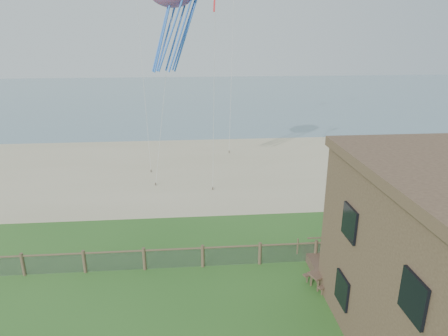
# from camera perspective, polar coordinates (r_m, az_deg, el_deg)

# --- Properties ---
(sand_beach) EXTENTS (72.00, 20.00, 0.02)m
(sand_beach) POSITION_cam_1_polar(r_m,az_deg,el_deg) (36.06, -3.97, -0.03)
(sand_beach) COLOR tan
(sand_beach) RESTS_ON ground
(ocean) EXTENTS (160.00, 68.00, 0.02)m
(ocean) POSITION_cam_1_polar(r_m,az_deg,el_deg) (78.99, -4.67, 10.30)
(ocean) COLOR slate
(ocean) RESTS_ON ground
(chainlink_fence) EXTENTS (36.20, 0.20, 1.25)m
(chainlink_fence) POSITION_cam_1_polar(r_m,az_deg,el_deg) (21.25, -3.05, -12.62)
(chainlink_fence) COLOR #4A3D2A
(chainlink_fence) RESTS_ON ground
(picnic_table) EXTENTS (2.19, 1.94, 0.76)m
(picnic_table) POSITION_cam_1_polar(r_m,az_deg,el_deg) (20.60, 14.38, -14.94)
(picnic_table) COLOR brown
(picnic_table) RESTS_ON ground
(octopus_kite) EXTENTS (3.78, 3.00, 6.96)m
(octopus_kite) POSITION_cam_1_polar(r_m,az_deg,el_deg) (27.18, -7.27, 20.57)
(octopus_kite) COLOR red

